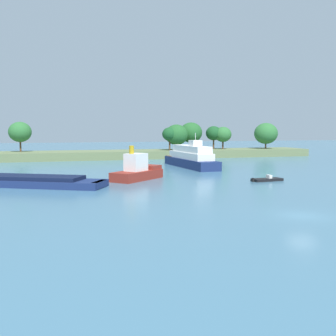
# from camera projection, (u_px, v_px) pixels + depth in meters

# --- Properties ---
(ground_plane) EXTENTS (400.00, 400.00, 0.00)m
(ground_plane) POSITION_uv_depth(u_px,v_px,m) (302.00, 216.00, 34.92)
(ground_plane) COLOR teal
(treeline_island) EXTENTS (90.48, 11.97, 9.33)m
(treeline_island) POSITION_uv_depth(u_px,v_px,m) (161.00, 147.00, 105.81)
(treeline_island) COLOR #66754C
(treeline_island) RESTS_ON ground
(tugboat) EXTENTS (9.02, 8.72, 5.16)m
(tugboat) POSITION_uv_depth(u_px,v_px,m) (138.00, 171.00, 59.78)
(tugboat) COLOR maroon
(tugboat) RESTS_ON ground
(small_motorboat) EXTENTS (4.98, 2.21, 0.88)m
(small_motorboat) POSITION_uv_depth(u_px,v_px,m) (267.00, 179.00, 58.29)
(small_motorboat) COLOR black
(small_motorboat) RESTS_ON ground
(white_riverboat) EXTENTS (5.47, 19.13, 6.80)m
(white_riverboat) POSITION_uv_depth(u_px,v_px,m) (191.00, 158.00, 79.36)
(white_riverboat) COLOR navy
(white_riverboat) RESTS_ON ground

